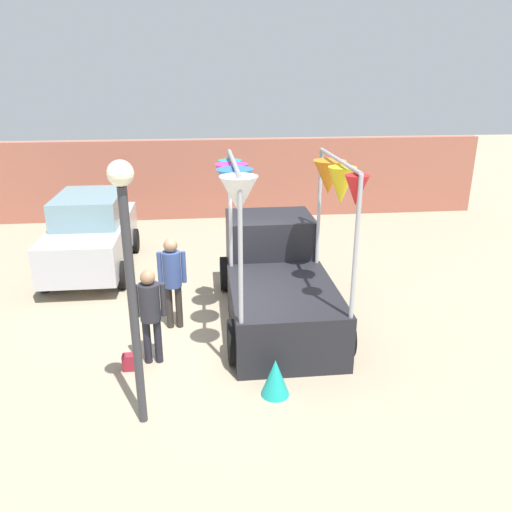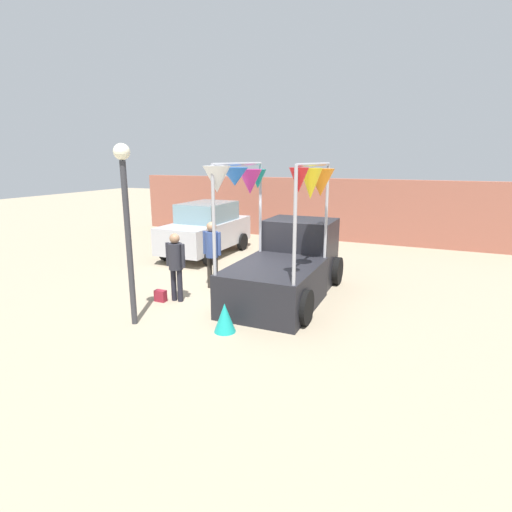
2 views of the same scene
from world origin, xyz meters
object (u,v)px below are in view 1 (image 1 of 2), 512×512
at_px(person_vendor, 172,274).
at_px(handbag, 131,362).
at_px(vendor_truck, 275,271).
at_px(folded_kite_bundle_teal, 275,377).
at_px(parked_car, 92,233).
at_px(street_lamp, 129,260).
at_px(person_customer, 150,308).

distance_m(person_vendor, handbag, 1.84).
xyz_separation_m(vendor_truck, folded_kite_bundle_teal, (-0.39, -2.69, -0.65)).
distance_m(parked_car, street_lamp, 6.49).
height_order(person_customer, street_lamp, street_lamp).
distance_m(person_vendor, folded_kite_bundle_teal, 2.96).
height_order(parked_car, folded_kite_bundle_teal, parked_car).
distance_m(vendor_truck, parked_car, 5.08).
distance_m(vendor_truck, person_vendor, 2.03).
height_order(vendor_truck, parked_car, vendor_truck).
bearing_deg(person_customer, parked_car, 111.93).
height_order(vendor_truck, person_vendor, vendor_truck).
xyz_separation_m(parked_car, street_lamp, (1.80, -6.06, 1.48)).
bearing_deg(vendor_truck, person_vendor, -170.40).
xyz_separation_m(handbag, folded_kite_bundle_teal, (2.27, -0.93, 0.16)).
bearing_deg(person_vendor, parked_car, 122.77).
relative_size(vendor_truck, parked_car, 1.02).
distance_m(parked_car, folded_kite_bundle_teal, 6.81).
relative_size(parked_car, person_customer, 2.38).
bearing_deg(vendor_truck, street_lamp, -127.00).
height_order(person_vendor, handbag, person_vendor).
bearing_deg(street_lamp, vendor_truck, 53.00).
xyz_separation_m(vendor_truck, handbag, (-2.65, -1.76, -0.81)).
bearing_deg(folded_kite_bundle_teal, person_customer, 149.43).
bearing_deg(person_customer, person_vendor, 75.97).
relative_size(street_lamp, folded_kite_bundle_teal, 6.14).
relative_size(person_vendor, folded_kite_bundle_teal, 3.00).
height_order(parked_car, handbag, parked_car).
bearing_deg(vendor_truck, parked_car, 144.29).
bearing_deg(person_vendor, person_customer, -104.03).
bearing_deg(street_lamp, parked_car, 106.51).
xyz_separation_m(vendor_truck, parked_car, (-4.13, 2.97, -0.00)).
distance_m(handbag, street_lamp, 2.67).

